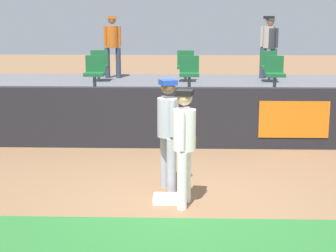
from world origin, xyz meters
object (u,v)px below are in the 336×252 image
seat_front_center (189,71)px  player_fielder_home (185,140)px  player_runner_visitor (168,127)px  first_base (166,199)px  seat_back_left (99,64)px  seat_back_center (186,64)px  spectator_hooded (270,44)px  spectator_capped (112,42)px  seat_front_left (95,71)px  seat_front_right (275,72)px  seat_back_right (269,65)px  spectator_casual (268,42)px

seat_front_center → player_fielder_home: bearing=-91.2°
player_fielder_home → player_runner_visitor: bearing=-149.4°
first_base → seat_back_left: bearing=107.2°
first_base → seat_back_center: (0.30, 6.71, 1.49)m
seat_front_center → spectator_hooded: bearing=48.8°
spectator_capped → player_runner_visitor: bearing=101.3°
first_base → spectator_capped: spectator_capped is taller
seat_back_left → seat_front_left: 1.81m
player_fielder_home → seat_front_right: size_ratio=2.13×
player_fielder_home → seat_front_right: bearing=167.8°
first_base → player_fielder_home: (0.29, -0.16, 0.99)m
player_runner_visitor → first_base: bearing=-22.3°
spectator_hooded → spectator_capped: size_ratio=0.96×
seat_back_left → spectator_capped: size_ratio=0.48×
first_base → seat_front_center: size_ratio=0.48×
player_fielder_home → seat_back_right: bearing=172.3°
seat_back_right → spectator_casual: spectator_casual is taller
spectator_casual → seat_front_center: bearing=32.6°
player_fielder_home → seat_back_center: size_ratio=2.13×
player_runner_visitor → seat_back_left: (-2.10, 6.11, 0.46)m
seat_back_left → seat_back_right: bearing=-0.0°
seat_front_left → spectator_casual: (4.55, 2.65, 0.55)m
seat_front_right → spectator_casual: 2.72m
player_runner_visitor → seat_back_left: bearing=177.8°
player_runner_visitor → seat_back_center: (0.29, 6.11, 0.46)m
seat_back_right → seat_front_left: 4.82m
player_fielder_home → seat_front_left: seat_front_left is taller
seat_back_center → seat_front_center: 1.80m
player_fielder_home → spectator_capped: 8.00m
seat_back_right → seat_front_right: 1.81m
player_runner_visitor → spectator_hooded: spectator_hooded is taller
seat_back_left → seat_front_center: (2.48, -1.80, -0.00)m
spectator_capped → seat_front_center: bearing=127.0°
seat_front_right → spectator_capped: 4.98m
player_fielder_home → seat_back_center: 6.90m
player_runner_visitor → seat_front_right: (2.42, 4.31, 0.46)m
seat_back_right → seat_front_left: (-4.48, -1.80, 0.00)m
seat_back_left → seat_front_center: 3.06m
seat_front_left → spectator_casual: 5.30m
first_base → spectator_casual: (2.66, 7.57, 2.04)m
seat_front_right → spectator_casual: size_ratio=0.48×
seat_back_center → seat_back_right: 2.28m
player_runner_visitor → player_fielder_home: bearing=-1.3°
player_runner_visitor → seat_front_left: seat_front_left is taller
spectator_capped → spectator_casual: 4.46m
player_fielder_home → seat_back_right: seat_back_right is taller
seat_back_center → seat_back_right: bearing=-0.0°
seat_front_left → spectator_capped: 2.63m
seat_front_right → spectator_casual: bearing=85.2°
spectator_hooded → player_runner_visitor: bearing=74.1°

